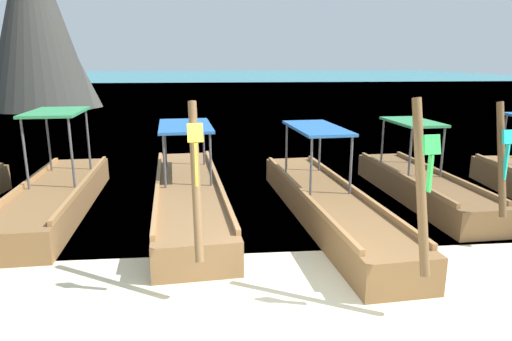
% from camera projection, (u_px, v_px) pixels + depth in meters
% --- Properties ---
extents(ground, '(120.00, 120.00, 0.00)m').
position_uv_depth(ground, '(290.00, 333.00, 5.48)').
color(ground, beige).
extents(sea_water, '(120.00, 120.00, 0.00)m').
position_uv_depth(sea_water, '(218.00, 82.00, 65.73)').
color(sea_water, '#147A89').
rests_on(sea_water, ground).
extents(longtail_boat_blue_ribbon, '(1.59, 6.14, 2.54)m').
position_uv_depth(longtail_boat_blue_ribbon, '(55.00, 196.00, 9.72)').
color(longtail_boat_blue_ribbon, brown).
rests_on(longtail_boat_blue_ribbon, ground).
extents(longtail_boat_yellow_ribbon, '(1.97, 7.39, 2.68)m').
position_uv_depth(longtail_boat_yellow_ribbon, '(189.00, 195.00, 9.88)').
color(longtail_boat_yellow_ribbon, brown).
rests_on(longtail_boat_yellow_ribbon, ground).
extents(longtail_boat_green_ribbon, '(1.74, 7.12, 2.77)m').
position_uv_depth(longtail_boat_green_ribbon, '(327.00, 203.00, 9.28)').
color(longtail_boat_green_ribbon, brown).
rests_on(longtail_boat_green_ribbon, ground).
extents(longtail_boat_turquoise_ribbon, '(1.38, 5.44, 2.53)m').
position_uv_depth(longtail_boat_turquoise_ribbon, '(421.00, 185.00, 10.59)').
color(longtail_boat_turquoise_ribbon, brown).
rests_on(longtail_boat_turquoise_ribbon, ground).
extents(karst_rock, '(6.98, 6.67, 11.81)m').
position_uv_depth(karst_rock, '(37.00, 19.00, 28.90)').
color(karst_rock, '#383833').
rests_on(karst_rock, ground).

